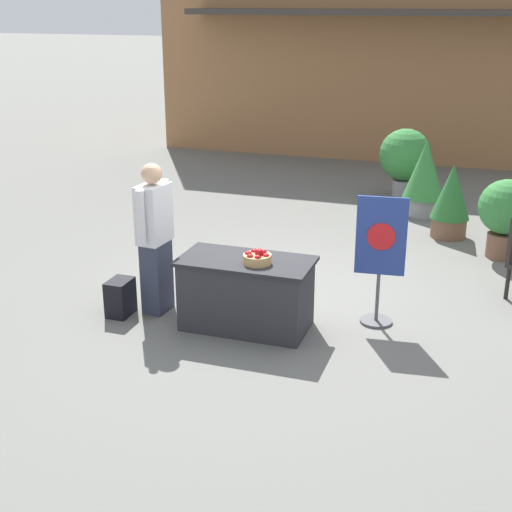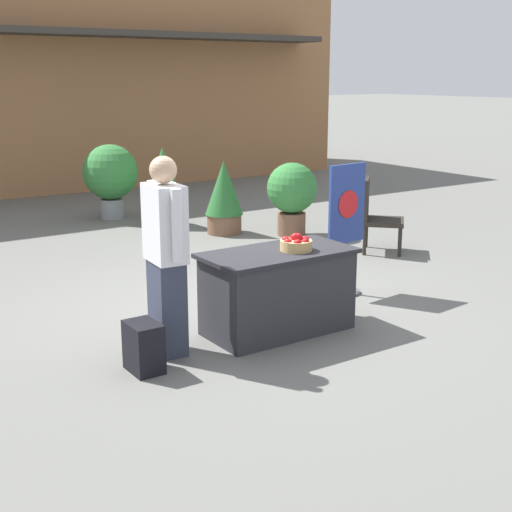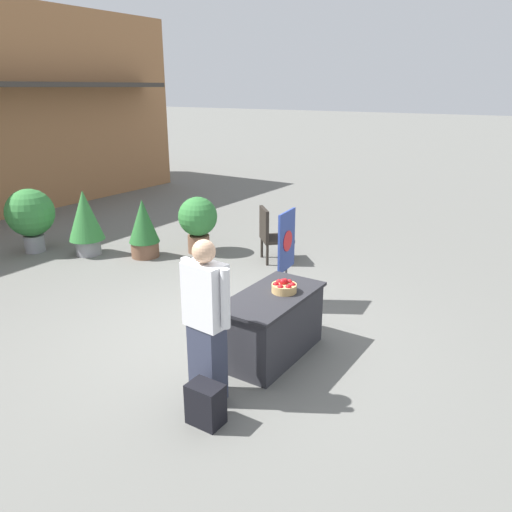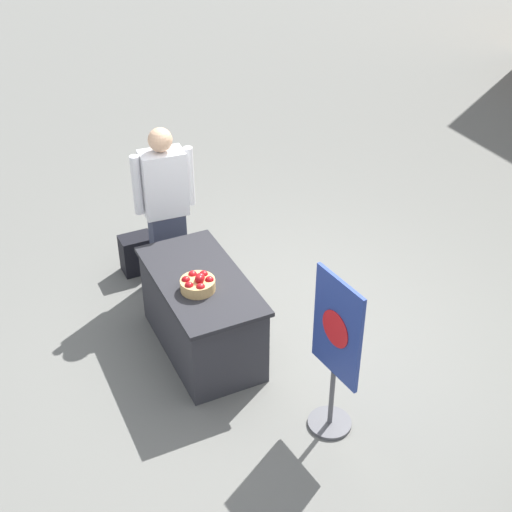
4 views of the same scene
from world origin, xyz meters
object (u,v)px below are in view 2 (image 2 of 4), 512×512
Objects in this scene: poster_board at (346,225)px; potted_plant_near_right at (163,183)px; backpack at (144,347)px; potted_plant_near_left at (110,174)px; person_visitor at (166,255)px; display_table at (278,291)px; patio_chair at (375,213)px; apple_basket at (296,244)px; potted_plant_far_left at (292,192)px; potted_plant_far_right at (224,196)px.

poster_board is 4.43m from potted_plant_near_right.
backpack is 0.29× the size of poster_board.
backpack is 0.33× the size of potted_plant_near_left.
potted_plant_near_right is (2.81, 5.16, 0.49)m from backpack.
poster_board is at bearing 15.68° from person_visitor.
patio_chair reaches higher than display_table.
apple_basket is 0.21× the size of poster_board.
potted_plant_far_left is at bearing 40.03° from backpack.
display_table is 1.50m from poster_board.
potted_plant_far_left is at bearing 51.35° from display_table.
poster_board is 1.31× the size of potted_plant_far_left.
potted_plant_near_left reaches higher than potted_plant_far_left.
poster_board reaches higher than backpack.
potted_plant_near_right is at bearing 75.00° from display_table.
person_visitor is 0.80m from backpack.
poster_board reaches higher than potted_plant_near_left.
potted_plant_far_right is at bearing 138.40° from potted_plant_far_left.
display_table is 6.11m from potted_plant_near_left.
display_table is at bearing 0.00° from person_visitor.
potted_plant_near_right is 2.15m from potted_plant_far_left.
apple_basket is 1.75m from backpack.
poster_board is 3.01m from potted_plant_far_left.
person_visitor is at bearing -116.57° from potted_plant_near_right.
person_visitor is (-1.12, 0.09, 0.49)m from display_table.
poster_board reaches higher than display_table.
potted_plant_near_right is at bearing -66.01° from potted_plant_near_left.
backpack is (-1.47, -0.15, -0.19)m from display_table.
display_table is 3.48m from patio_chair.
potted_plant_far_left reaches higher than display_table.
potted_plant_near_right is at bearing 173.71° from poster_board.
potted_plant_far_right reaches higher than potted_plant_far_left.
poster_board is 1.29× the size of potted_plant_far_right.
potted_plant_far_left is at bearing -53.16° from potted_plant_near_right.
poster_board is at bearing -90.04° from potted_plant_near_right.
backpack is at bearing -118.57° from potted_plant_near_right.
display_table reaches higher than backpack.
display_table is at bearing 5.99° from backpack.
patio_chair is at bearing -63.73° from potted_plant_near_left.
display_table is 1.28× the size of potted_plant_far_right.
potted_plant_far_right is at bearing 51.24° from backpack.
potted_plant_near_left is at bearing 122.40° from potted_plant_far_left.
apple_basket is at bearing -100.78° from patio_chair.
backpack is 4.86m from patio_chair.
potted_plant_near_right is 1.15m from potted_plant_far_right.
person_visitor is 1.37× the size of potted_plant_near_right.
poster_board is at bearing -115.41° from potted_plant_far_left.
potted_plant_near_right is at bearing 68.03° from person_visitor.
apple_basket is 6.16m from potted_plant_near_left.
potted_plant_near_right reaches higher than patio_chair.
person_visitor is at bearing -127.34° from potted_plant_far_right.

